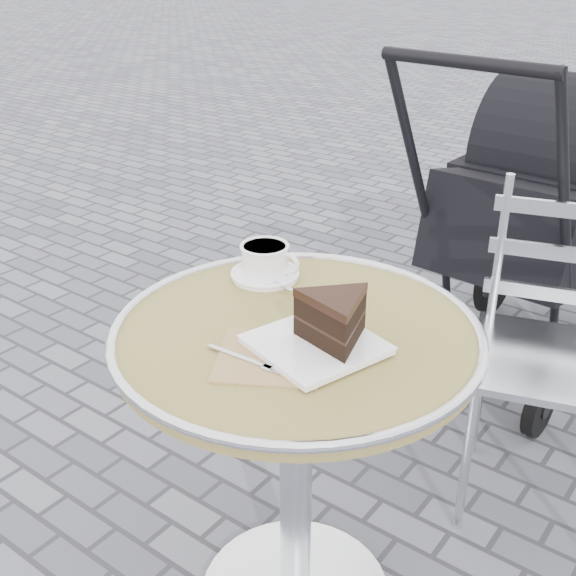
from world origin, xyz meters
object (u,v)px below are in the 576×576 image
Objects in this scene: cake_plate_set at (329,325)px; bistro_chair at (558,314)px; cappuccino_set at (266,263)px; cafe_table at (296,400)px; baby_stroller at (540,225)px.

bistro_chair is at bearing 92.10° from cake_plate_set.
cappuccino_set is 0.51× the size of cake_plate_set.
cake_plate_set reaches higher than cafe_table.
cappuccino_set is (-0.19, 0.15, 0.20)m from cafe_table.
bistro_chair is at bearing -64.26° from baby_stroller.
baby_stroller is (0.21, 1.23, -0.25)m from cappuccino_set.
bistro_chair is (0.20, 0.76, -0.24)m from cake_plate_set.
cappuccino_set is 0.33m from cake_plate_set.
baby_stroller is at bearing 95.43° from bistro_chair.
baby_stroller is at bearing 109.72° from cake_plate_set.
cake_plate_set is (0.09, -0.02, 0.22)m from cafe_table.
cafe_table is at bearing -88.00° from baby_stroller.
cafe_table is 0.31m from cappuccino_set.
cappuccino_set is at bearing -97.00° from baby_stroller.
cappuccino_set reaches higher than cafe_table.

